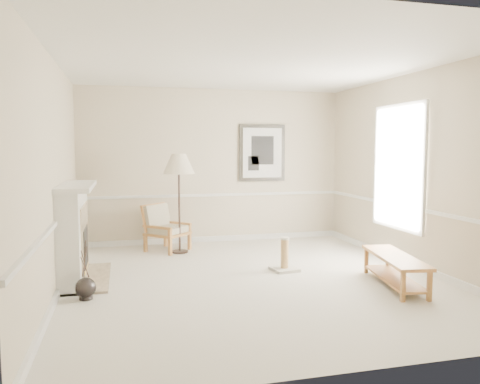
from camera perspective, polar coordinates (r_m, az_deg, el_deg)
The scene contains 8 objects.
ground at distance 6.49m, azimuth 1.57°, elevation -10.64°, with size 5.50×5.50×0.00m, color silver.
room at distance 6.35m, azimuth 2.63°, elevation 6.05°, with size 5.04×5.54×2.92m.
fireplace at distance 6.73m, azimuth -19.53°, elevation -4.76°, with size 0.64×1.64×1.31m.
floor_vase at distance 5.94m, azimuth -18.31°, elevation -11.11°, with size 0.24×0.24×0.71m.
armchair at distance 8.32m, azimuth -9.33°, elevation -4.05°, with size 0.90×0.89×0.81m.
floor_lamp at distance 7.99m, azimuth -7.46°, elevation 3.08°, with size 0.66×0.66×1.69m.
bench at distance 6.48m, azimuth 18.36°, elevation -8.52°, with size 0.66×1.45×0.40m.
scratching_post at distance 6.93m, azimuth 5.45°, elevation -8.27°, with size 0.40×0.40×0.50m.
Camera 1 is at (-1.70, -6.00, 1.79)m, focal length 35.00 mm.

